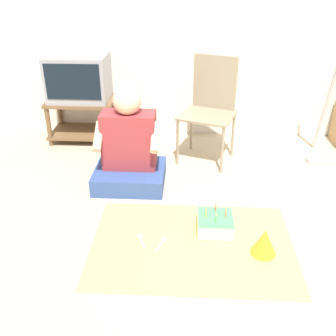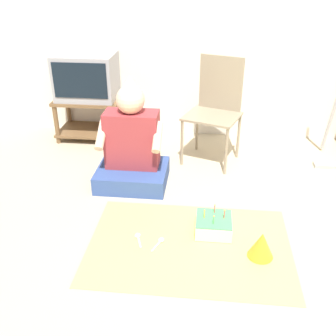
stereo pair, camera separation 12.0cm
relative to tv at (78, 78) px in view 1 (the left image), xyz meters
name	(u,v)px [view 1 (the left image)]	position (x,y,z in m)	size (l,w,h in m)	color
ground_plane	(267,263)	(1.53, -1.75, -0.62)	(16.00, 16.00, 0.00)	tan
wall_back	(247,1)	(1.53, 0.24, 0.65)	(6.40, 0.06, 2.55)	silver
tv_stand	(82,116)	(0.00, 0.00, -0.38)	(0.63, 0.42, 0.41)	brown
tv	(78,78)	(0.00, 0.00, 0.00)	(0.56, 0.40, 0.42)	#99999E
folding_chair	(211,103)	(1.23, -0.33, -0.11)	(0.54, 0.51, 0.89)	gray
dust_mop	(328,121)	(2.25, -0.32, -0.25)	(0.28, 0.39, 1.25)	#B2ADA3
person_seated	(129,150)	(0.59, -0.85, -0.33)	(0.55, 0.46, 0.87)	#334C8C
party_cloth	(192,244)	(1.09, -1.61, -0.62)	(1.27, 0.88, 0.01)	#EAD666
birthday_cake	(215,223)	(1.24, -1.45, -0.56)	(0.24, 0.24, 0.17)	#F4E0C6
party_hat_blue	(264,242)	(1.52, -1.67, -0.53)	(0.16, 0.16, 0.17)	gold
plastic_spoon_near	(140,238)	(0.75, -1.57, -0.61)	(0.06, 0.14, 0.01)	white
plastic_spoon_far	(163,242)	(0.90, -1.60, -0.61)	(0.07, 0.14, 0.01)	white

